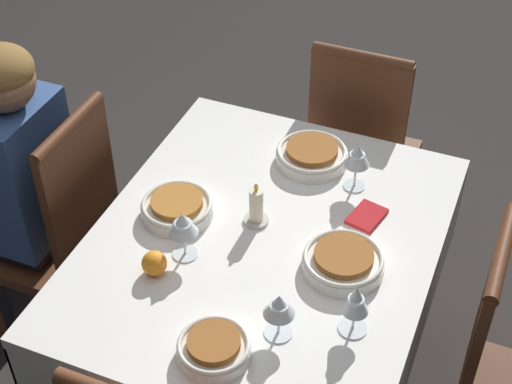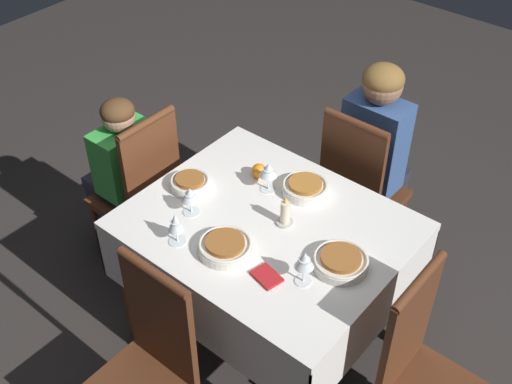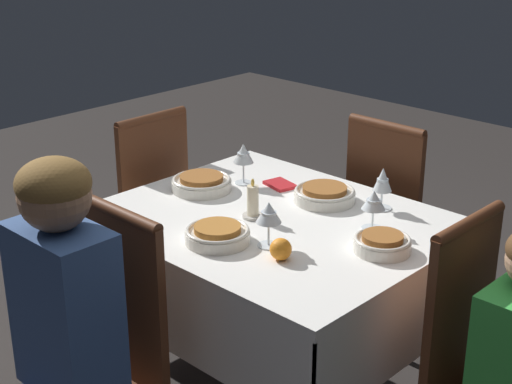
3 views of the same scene
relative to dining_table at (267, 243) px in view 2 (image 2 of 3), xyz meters
The scene contains 19 objects.
ground_plane 0.66m from the dining_table, ahead, with size 8.00×8.00×0.00m, color #332D2B.
dining_table is the anchor object (origin of this frame).
chair_south 0.71m from the dining_table, 92.16° to the right, with size 0.37×0.37×0.99m.
chair_east 0.81m from the dining_table, ahead, with size 0.37×0.37×0.99m.
chair_west 0.81m from the dining_table, behind, with size 0.37×0.37×0.99m.
chair_north 0.71m from the dining_table, 88.53° to the left, with size 0.37×0.37×0.99m.
person_adult_denim 0.85m from the dining_table, 91.78° to the right, with size 0.30×0.34×1.18m.
person_child_green 0.97m from the dining_table, ahead, with size 0.33×0.30×1.01m.
bowl_south 0.30m from the dining_table, 90.17° to the right, with size 0.20×0.20×0.06m.
wine_glass_south 0.31m from the dining_table, 52.26° to the right, with size 0.08×0.08×0.15m.
bowl_east 0.43m from the dining_table, ahead, with size 0.17×0.17×0.06m.
wine_glass_east 0.39m from the dining_table, 27.87° to the left, with size 0.08×0.08×0.13m.
bowl_west 0.40m from the dining_table, behind, with size 0.22×0.22×0.06m.
wine_glass_west 0.41m from the dining_table, 151.79° to the left, with size 0.07×0.07×0.15m.
bowl_north 0.27m from the dining_table, 83.65° to the left, with size 0.22×0.22×0.06m.
wine_glass_north 0.43m from the dining_table, 56.40° to the left, with size 0.07×0.07×0.15m.
candle_centerpiece 0.18m from the dining_table, 141.06° to the right, with size 0.07×0.07×0.14m.
orange_fruit 0.34m from the dining_table, 44.11° to the right, with size 0.07×0.07×0.07m, color orange.
napkin_red_folded 0.32m from the dining_table, 128.41° to the left, with size 0.13×0.10×0.01m.
Camera 2 is at (-1.20, 1.53, 2.59)m, focal length 45.00 mm.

